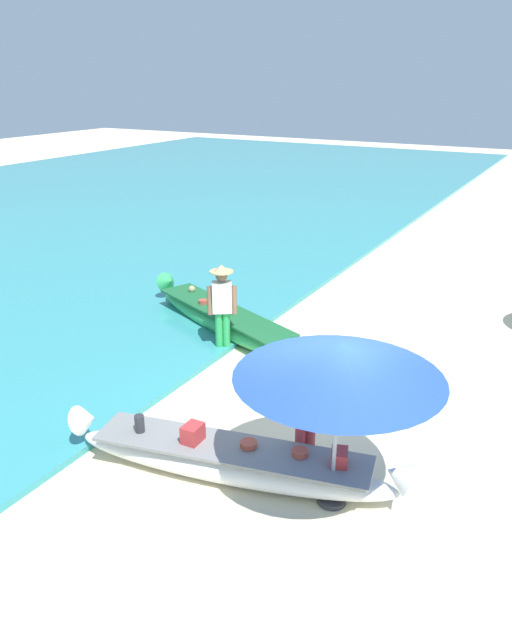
# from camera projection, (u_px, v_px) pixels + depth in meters

# --- Properties ---
(ground_plane) EXTENTS (80.00, 80.00, 0.00)m
(ground_plane) POSITION_uv_depth(u_px,v_px,m) (309.00, 448.00, 8.71)
(ground_plane) COLOR beige
(sea) EXTENTS (24.00, 56.00, 0.10)m
(sea) POSITION_uv_depth(u_px,v_px,m) (27.00, 221.00, 21.81)
(sea) COLOR teal
(sea) RESTS_ON ground
(boat_white_foreground) EXTENTS (4.62, 1.58, 0.75)m
(boat_white_foreground) POSITION_uv_depth(u_px,v_px,m) (231.00, 460.00, 7.97)
(boat_white_foreground) COLOR white
(boat_white_foreground) RESTS_ON ground
(boat_green_midground) EXTENTS (4.60, 2.42, 0.78)m
(boat_green_midground) POSITION_uv_depth(u_px,v_px,m) (224.00, 320.00, 12.49)
(boat_green_midground) COLOR #38B760
(boat_green_midground) RESTS_ON ground
(person_vendor_hatted) EXTENTS (0.57, 0.47, 1.71)m
(person_vendor_hatted) POSITION_uv_depth(u_px,v_px,m) (222.00, 302.00, 11.38)
(person_vendor_hatted) COLOR green
(person_vendor_hatted) RESTS_ON ground
(person_tourist_customer) EXTENTS (0.51, 0.53, 1.56)m
(person_tourist_customer) POSITION_uv_depth(u_px,v_px,m) (306.00, 411.00, 7.95)
(person_tourist_customer) COLOR #B2383D
(person_tourist_customer) RESTS_ON ground
(patio_umbrella_large) EXTENTS (2.43, 2.43, 2.16)m
(patio_umbrella_large) POSITION_uv_depth(u_px,v_px,m) (339.00, 361.00, 6.89)
(patio_umbrella_large) COLOR #B7B7BC
(patio_umbrella_large) RESTS_ON ground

